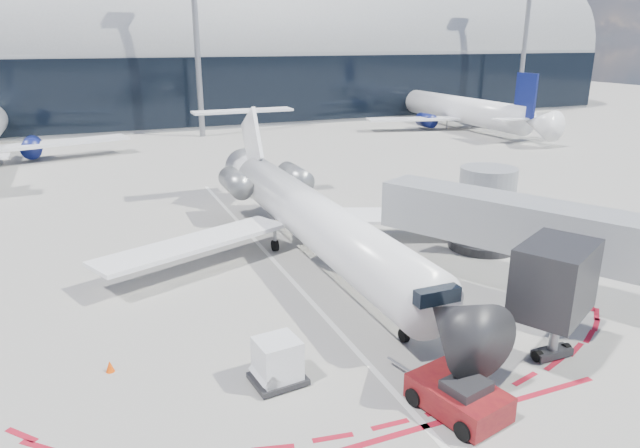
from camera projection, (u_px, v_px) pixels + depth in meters
name	position (u px, v px, depth m)	size (l,w,h in m)	color
ground	(298.00, 288.00, 28.18)	(260.00, 260.00, 0.00)	slate
apron_centerline	(285.00, 273.00, 29.93)	(0.25, 40.00, 0.01)	silver
apron_stop_bar	(425.00, 426.00, 18.08)	(14.00, 0.25, 0.01)	maroon
terminal_building	(141.00, 62.00, 82.61)	(150.00, 24.15, 24.00)	gray
jet_bridge	(504.00, 224.00, 28.18)	(10.03, 15.20, 4.90)	gray
light_mast_centre	(196.00, 32.00, 68.30)	(0.70, 0.70, 25.00)	gray
light_mast_east	(526.00, 34.00, 86.55)	(0.70, 0.70, 25.00)	gray
regional_jet	(308.00, 214.00, 31.72)	(23.63, 29.14, 7.30)	white
pushback_tug	(459.00, 396.00, 18.66)	(2.68, 5.05, 1.29)	#560C13
ramp_worker	(476.00, 359.00, 20.40)	(0.59, 0.39, 1.63)	yellow
uld_container	(278.00, 362.00, 20.14)	(1.98, 1.74, 1.71)	black
safety_cone_left	(110.00, 366.00, 21.01)	(0.32, 0.32, 0.44)	#F34805
bg_airliner_2	(458.00, 91.00, 77.98)	(31.03, 32.86, 10.04)	white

